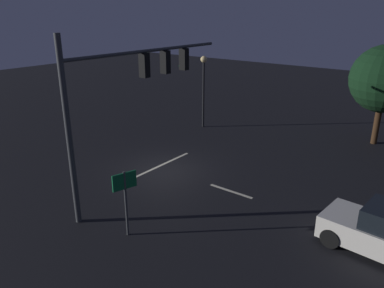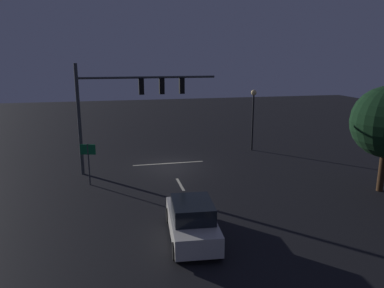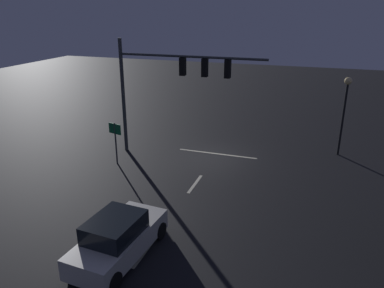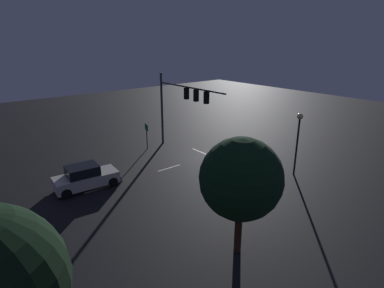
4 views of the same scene
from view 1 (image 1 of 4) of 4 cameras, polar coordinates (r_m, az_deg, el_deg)
ground_plane at (r=19.17m, az=-4.22°, el=-3.88°), size 80.00×80.00×0.00m
traffic_signal_assembly at (r=15.48m, az=-9.25°, el=9.15°), size 8.81×0.47×7.00m
lane_dash_far at (r=17.00m, az=5.97°, el=-7.19°), size 0.16×2.20×0.01m
lane_dash_mid at (r=15.19m, az=26.01°, el=-12.84°), size 0.16×2.20×0.01m
stop_bar at (r=19.48m, az=-5.30°, el=-3.51°), size 5.00×0.16×0.01m
street_lamp_left_kerb at (r=25.28m, az=1.79°, el=10.09°), size 0.44×0.44×4.85m
route_sign at (r=13.23m, az=-10.21°, el=-6.94°), size 0.88×0.30×2.50m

